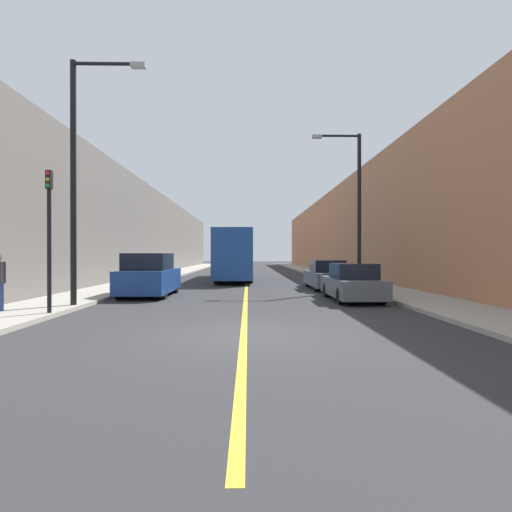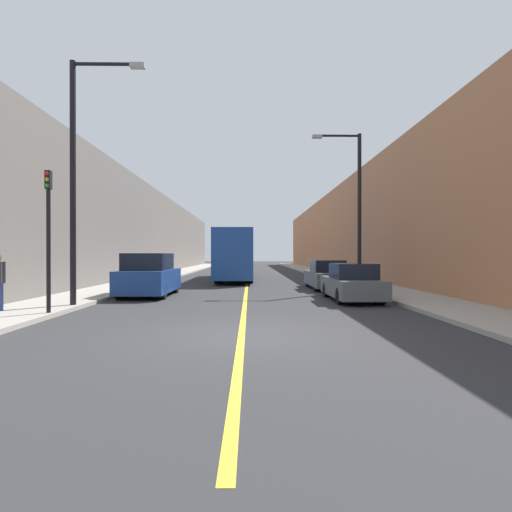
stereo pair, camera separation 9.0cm
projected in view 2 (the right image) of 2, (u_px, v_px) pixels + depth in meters
The scene contains 13 objects.
ground_plane at pixel (242, 335), 9.17m from camera, with size 200.00×200.00×0.00m, color #2D2D30.
sidewalk_left at pixel (177, 273), 39.06m from camera, with size 2.76×72.00×0.14m, color #9E998E.
sidewalk_right at pixel (319, 273), 39.27m from camera, with size 2.76×72.00×0.14m, color #9E998E.
building_row_left at pixel (142, 234), 38.99m from camera, with size 4.00×72.00×7.81m, color #66605B.
building_row_right at pixel (353, 232), 39.30m from camera, with size 4.00×72.00×8.26m, color #B2724C.
road_center_line at pixel (248, 273), 39.16m from camera, with size 0.16×72.00×0.01m, color gold.
bus at pixel (236, 255), 29.55m from camera, with size 2.47×12.74×3.47m.
parked_suv_left at pixel (149, 276), 17.85m from camera, with size 2.03×4.46×1.91m.
car_right_near at pixel (352, 284), 16.10m from camera, with size 1.77×4.29×1.50m.
car_right_mid at pixel (327, 276), 21.48m from camera, with size 1.80×4.74×1.56m.
street_lamp_left at pixel (79, 167), 13.66m from camera, with size 2.56×0.24×8.36m.
street_lamp_right at pixel (355, 201), 20.69m from camera, with size 2.56×0.24×7.99m.
traffic_light at pixel (48, 235), 11.81m from camera, with size 0.16×0.18×4.21m.
Camera 2 is at (0.20, -9.16, 1.86)m, focal length 28.00 mm.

